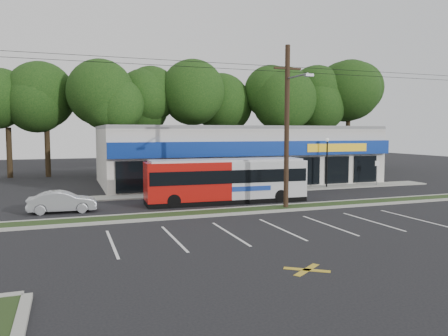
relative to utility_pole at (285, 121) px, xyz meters
The scene contains 15 objects.
ground 6.18m from the utility_pole, 161.89° to the right, with size 120.00×120.00×0.00m, color black.
grass_strip 6.06m from the utility_pole, behind, with size 40.00×1.60×0.12m, color #203214.
curb_south 6.10m from the utility_pole, 164.67° to the right, with size 40.00×0.25×0.14m, color #9E9E93.
curb_north 6.12m from the utility_pole, 161.93° to the left, with size 40.00×0.25×0.14m, color #9E9E93.
sidewalk 9.93m from the utility_pole, 74.97° to the left, with size 32.00×2.20×0.10m, color #9E9E93.
strip_mall 15.47m from the utility_pole, 79.90° to the left, with size 25.00×12.55×5.30m.
utility_pole is the anchor object (origin of this frame).
lamp_post 11.67m from the utility_pole, 43.95° to the left, with size 0.30×0.30×4.25m.
sign_post 15.71m from the utility_pole, 30.15° to the left, with size 0.45×0.10×2.23m.
tree_line 25.28m from the utility_pole, 87.33° to the left, with size 46.76×6.76×11.83m.
metrobus 5.80m from the utility_pole, 124.51° to the left, with size 11.02×2.78×2.94m.
car_dark 7.61m from the utility_pole, 78.80° to the left, with size 1.78×4.43×1.51m, color black.
car_silver 14.17m from the utility_pole, 165.00° to the left, with size 1.36×3.90×1.28m, color #A0A2A7.
pedestrian_a 7.93m from the utility_pole, 70.52° to the left, with size 0.70×0.46×1.91m, color silver.
pedestrian_b 9.59m from the utility_pole, 63.83° to the left, with size 0.84×0.65×1.72m, color beige.
Camera 1 is at (-9.70, -22.91, 4.77)m, focal length 35.00 mm.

